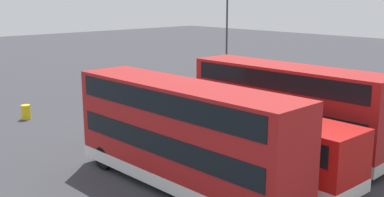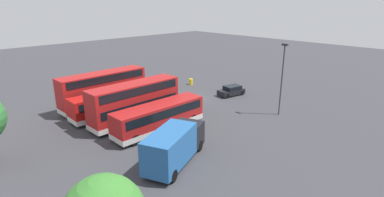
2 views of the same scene
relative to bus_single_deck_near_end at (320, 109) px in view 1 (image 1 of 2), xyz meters
name	(u,v)px [view 1 (image 1 of 2)]	position (x,y,z in m)	size (l,w,h in m)	color
ground_plane	(135,118)	(5.58, -10.56, -1.62)	(140.00, 140.00, 0.00)	#38383D
bus_single_deck_near_end	(320,109)	(0.00, 0.00, 0.00)	(2.62, 10.60, 2.95)	#A51919
bus_double_decker_second	(287,106)	(3.81, 0.38, 0.83)	(2.80, 10.92, 4.55)	#A51919
bus_single_deck_third	(241,135)	(7.36, 0.34, 0.00)	(2.86, 11.90, 2.95)	#B71411
bus_double_decker_fourth	(182,133)	(11.01, 0.32, 0.83)	(2.80, 11.47, 4.55)	#A51919
car_hatchback_silver	(129,91)	(2.62, -15.41, -0.92)	(2.51, 4.19, 1.43)	black
lamp_post_tall	(227,32)	(-6.34, -13.37, 3.36)	(0.70, 0.30, 8.57)	#38383D
waste_bin_yellow	(26,112)	(11.04, -15.33, -1.15)	(0.60, 0.60, 0.95)	yellow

